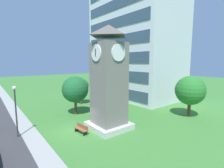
{
  "coord_description": "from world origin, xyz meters",
  "views": [
    {
      "loc": [
        15.63,
        -7.46,
        7.3
      ],
      "look_at": [
        0.73,
        4.17,
        4.77
      ],
      "focal_mm": 26.66,
      "sensor_mm": 36.0,
      "label": 1
    }
  ],
  "objects_px": {
    "street_lamp": "(16,105)",
    "tree_near_tower": "(75,90)",
    "tree_by_building": "(80,86)",
    "clock_tower": "(109,84)",
    "park_bench": "(81,129)",
    "tree_streetside": "(190,91)"
  },
  "relations": [
    {
      "from": "street_lamp",
      "to": "tree_near_tower",
      "type": "bearing_deg",
      "value": 111.47
    },
    {
      "from": "tree_near_tower",
      "to": "tree_by_building",
      "type": "bearing_deg",
      "value": 145.63
    },
    {
      "from": "clock_tower",
      "to": "tree_by_building",
      "type": "xyz_separation_m",
      "value": [
        -11.46,
        2.49,
        -1.73
      ]
    },
    {
      "from": "park_bench",
      "to": "tree_by_building",
      "type": "bearing_deg",
      "value": 152.76
    },
    {
      "from": "street_lamp",
      "to": "tree_by_building",
      "type": "height_order",
      "value": "street_lamp"
    },
    {
      "from": "street_lamp",
      "to": "tree_streetside",
      "type": "height_order",
      "value": "tree_streetside"
    },
    {
      "from": "tree_by_building",
      "to": "street_lamp",
      "type": "bearing_deg",
      "value": -54.56
    },
    {
      "from": "street_lamp",
      "to": "tree_streetside",
      "type": "distance_m",
      "value": 20.47
    },
    {
      "from": "park_bench",
      "to": "clock_tower",
      "type": "bearing_deg",
      "value": 77.77
    },
    {
      "from": "tree_streetside",
      "to": "tree_by_building",
      "type": "height_order",
      "value": "tree_streetside"
    },
    {
      "from": "tree_near_tower",
      "to": "tree_by_building",
      "type": "relative_size",
      "value": 1.14
    },
    {
      "from": "tree_streetside",
      "to": "clock_tower",
      "type": "bearing_deg",
      "value": -108.01
    },
    {
      "from": "street_lamp",
      "to": "clock_tower",
      "type": "bearing_deg",
      "value": 66.06
    },
    {
      "from": "clock_tower",
      "to": "tree_streetside",
      "type": "bearing_deg",
      "value": 71.99
    },
    {
      "from": "clock_tower",
      "to": "street_lamp",
      "type": "relative_size",
      "value": 2.2
    },
    {
      "from": "park_bench",
      "to": "tree_streetside",
      "type": "bearing_deg",
      "value": 73.24
    },
    {
      "from": "park_bench",
      "to": "tree_by_building",
      "type": "xyz_separation_m",
      "value": [
        -10.8,
        5.56,
        2.79
      ]
    },
    {
      "from": "tree_near_tower",
      "to": "street_lamp",
      "type": "bearing_deg",
      "value": -68.53
    },
    {
      "from": "street_lamp",
      "to": "tree_streetside",
      "type": "xyz_separation_m",
      "value": [
        7.22,
        19.15,
        0.36
      ]
    },
    {
      "from": "street_lamp",
      "to": "tree_by_building",
      "type": "xyz_separation_m",
      "value": [
        -7.74,
        10.88,
        0.06
      ]
    },
    {
      "from": "clock_tower",
      "to": "park_bench",
      "type": "distance_m",
      "value": 5.5
    },
    {
      "from": "clock_tower",
      "to": "tree_streetside",
      "type": "relative_size",
      "value": 2.03
    }
  ]
}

